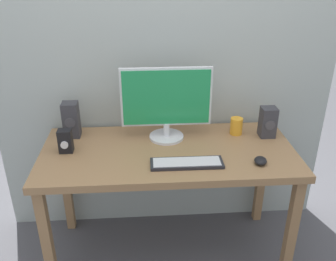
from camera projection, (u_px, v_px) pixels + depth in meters
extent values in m
plane|color=#4C4C51|center=(168.00, 250.00, 2.39)|extent=(6.00, 6.00, 0.00)
cube|color=#9EA8A3|center=(164.00, 0.00, 2.06)|extent=(2.13, 0.04, 3.00)
cube|color=#936D47|center=(168.00, 153.00, 2.07)|extent=(1.42, 0.66, 0.04)
cube|color=#936D47|center=(48.00, 244.00, 1.95)|extent=(0.05, 0.05, 0.70)
cube|color=#936D47|center=(291.00, 232.00, 2.03)|extent=(0.05, 0.05, 0.70)
cube|color=#936D47|center=(66.00, 185.00, 2.44)|extent=(0.05, 0.05, 0.70)
cube|color=#936D47|center=(261.00, 177.00, 2.53)|extent=(0.05, 0.05, 0.70)
cylinder|color=silver|center=(166.00, 137.00, 2.19)|extent=(0.20, 0.20, 0.02)
cylinder|color=silver|center=(166.00, 129.00, 2.17)|extent=(0.04, 0.04, 0.08)
cube|color=silver|center=(166.00, 97.00, 2.10)|extent=(0.52, 0.02, 0.35)
cube|color=#1E8C4C|center=(166.00, 98.00, 2.08)|extent=(0.50, 0.01, 0.32)
cube|color=#232328|center=(187.00, 163.00, 1.92)|extent=(0.38, 0.12, 0.02)
cube|color=silver|center=(187.00, 162.00, 1.91)|extent=(0.35, 0.10, 0.00)
ellipsoid|color=black|center=(260.00, 161.00, 1.92)|extent=(0.08, 0.09, 0.04)
cube|color=#333338|center=(268.00, 122.00, 2.18)|extent=(0.09, 0.09, 0.18)
cylinder|color=#3F3F44|center=(270.00, 125.00, 2.14)|extent=(0.06, 0.00, 0.06)
cube|color=#333338|center=(71.00, 120.00, 2.17)|extent=(0.09, 0.09, 0.21)
cylinder|color=#3F3F44|center=(70.00, 123.00, 2.13)|extent=(0.06, 0.00, 0.06)
cube|color=black|center=(65.00, 141.00, 2.02)|extent=(0.07, 0.06, 0.13)
cylinder|color=silver|center=(64.00, 145.00, 1.99)|extent=(0.04, 0.01, 0.04)
cylinder|color=orange|center=(236.00, 126.00, 2.22)|extent=(0.07, 0.07, 0.10)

